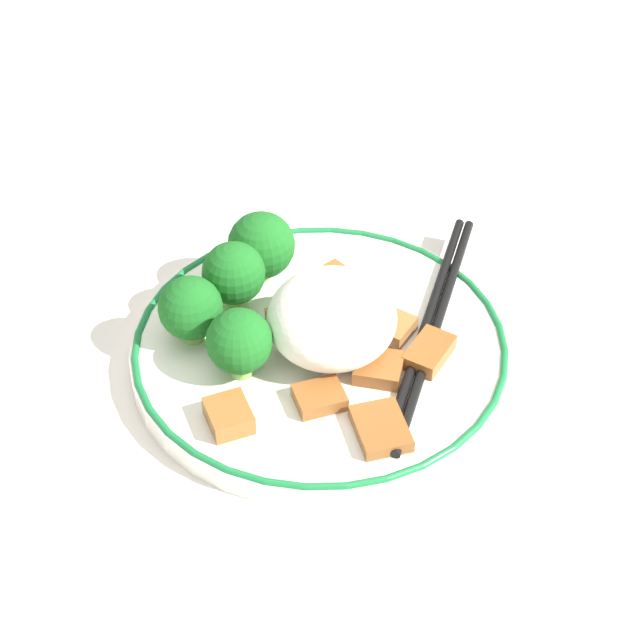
{
  "coord_description": "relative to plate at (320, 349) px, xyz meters",
  "views": [
    {
      "loc": [
        -0.31,
        0.4,
        0.5
      ],
      "look_at": [
        0.0,
        0.0,
        0.04
      ],
      "focal_mm": 60.0,
      "sensor_mm": 36.0,
      "label": 1
    }
  ],
  "objects": [
    {
      "name": "ground_plane",
      "position": [
        0.0,
        0.0,
        -0.01
      ],
      "size": [
        3.0,
        3.0,
        0.0
      ],
      "primitive_type": "plane",
      "color": "silver"
    },
    {
      "name": "plate",
      "position": [
        0.0,
        0.0,
        0.0
      ],
      "size": [
        0.25,
        0.25,
        0.02
      ],
      "color": "white",
      "rests_on": "ground_plane"
    },
    {
      "name": "rice_mound",
      "position": [
        -0.01,
        -0.0,
        0.03
      ],
      "size": [
        0.08,
        0.08,
        0.05
      ],
      "color": "white",
      "rests_on": "plate"
    },
    {
      "name": "broccoli_back_left",
      "position": [
        0.07,
        -0.03,
        0.03
      ],
      "size": [
        0.05,
        0.05,
        0.05
      ],
      "color": "#7FB756",
      "rests_on": "plate"
    },
    {
      "name": "broccoli_back_center",
      "position": [
        0.07,
        0.01,
        0.04
      ],
      "size": [
        0.04,
        0.04,
        0.05
      ],
      "color": "#7FB756",
      "rests_on": "plate"
    },
    {
      "name": "broccoli_back_right",
      "position": [
        0.07,
        0.05,
        0.03
      ],
      "size": [
        0.04,
        0.04,
        0.05
      ],
      "color": "#7FB756",
      "rests_on": "plate"
    },
    {
      "name": "broccoli_mid_left",
      "position": [
        0.02,
        0.05,
        0.03
      ],
      "size": [
        0.04,
        0.04,
        0.05
      ],
      "color": "#7FB756",
      "rests_on": "plate"
    },
    {
      "name": "meat_near_front",
      "position": [
        0.03,
        -0.05,
        0.01
      ],
      "size": [
        0.03,
        0.03,
        0.01
      ],
      "color": "#995B28",
      "rests_on": "plate"
    },
    {
      "name": "meat_near_left",
      "position": [
        -0.03,
        -0.04,
        0.01
      ],
      "size": [
        0.04,
        0.03,
        0.01
      ],
      "color": "#9E6633",
      "rests_on": "plate"
    },
    {
      "name": "meat_near_right",
      "position": [
        0.02,
        0.01,
        0.01
      ],
      "size": [
        0.04,
        0.04,
        0.01
      ],
      "color": "#9E6633",
      "rests_on": "plate"
    },
    {
      "name": "meat_near_back",
      "position": [
        -0.08,
        0.04,
        0.01
      ],
      "size": [
        0.05,
        0.05,
        0.01
      ],
      "color": "brown",
      "rests_on": "plate"
    },
    {
      "name": "meat_on_rice_edge",
      "position": [
        -0.05,
        -0.0,
        0.01
      ],
      "size": [
        0.04,
        0.04,
        0.01
      ],
      "color": "brown",
      "rests_on": "plate"
    },
    {
      "name": "meat_mid_left",
      "position": [
        -0.06,
        -0.03,
        0.01
      ],
      "size": [
        0.03,
        0.04,
        0.01
      ],
      "color": "brown",
      "rests_on": "plate"
    },
    {
      "name": "meat_mid_right",
      "position": [
        -0.03,
        0.04,
        0.01
      ],
      "size": [
        0.04,
        0.04,
        0.01
      ],
      "color": "brown",
      "rests_on": "plate"
    },
    {
      "name": "meat_far_scatter",
      "position": [
        -0.0,
        0.09,
        0.01
      ],
      "size": [
        0.04,
        0.04,
        0.01
      ],
      "color": "#995B28",
      "rests_on": "plate"
    },
    {
      "name": "chopsticks",
      "position": [
        -0.05,
        -0.06,
        0.01
      ],
      "size": [
        0.1,
        0.22,
        0.01
      ],
      "color": "black",
      "rests_on": "plate"
    }
  ]
}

